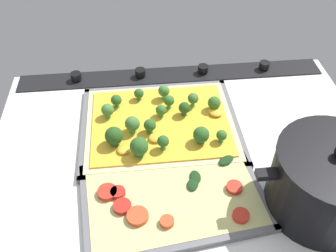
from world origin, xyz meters
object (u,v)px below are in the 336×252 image
at_px(baking_tray_back, 173,199).
at_px(veggie_pizza_back, 172,197).
at_px(baking_tray_front, 160,126).
at_px(broccoli_pizza, 159,123).
at_px(cooking_pot, 327,182).

relative_size(baking_tray_back, veggie_pizza_back, 1.08).
bearing_deg(veggie_pizza_back, baking_tray_front, -88.54).
distance_m(broccoli_pizza, baking_tray_back, 0.20).
distance_m(veggie_pizza_back, cooking_pot, 0.29).
bearing_deg(baking_tray_back, baking_tray_front, -87.73).
height_order(broccoli_pizza, cooking_pot, cooking_pot).
xyz_separation_m(broccoli_pizza, cooking_pot, (-0.29, 0.24, 0.05)).
bearing_deg(baking_tray_back, broccoli_pizza, -86.96).
xyz_separation_m(broccoli_pizza, baking_tray_back, (-0.01, 0.20, -0.02)).
xyz_separation_m(baking_tray_back, cooking_pot, (-0.28, 0.04, 0.07)).
height_order(broccoli_pizza, veggie_pizza_back, broccoli_pizza).
bearing_deg(cooking_pot, baking_tray_back, -7.70).
bearing_deg(cooking_pot, baking_tray_front, -40.43).
distance_m(baking_tray_back, veggie_pizza_back, 0.01).
bearing_deg(baking_tray_front, cooking_pot, 139.57).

